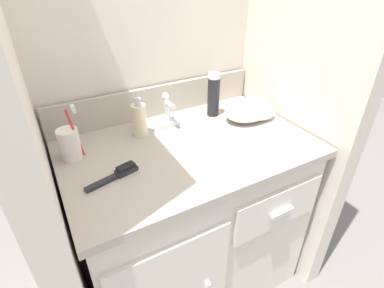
% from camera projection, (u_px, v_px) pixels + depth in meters
% --- Properties ---
extents(ground_plane, '(6.00, 6.00, 0.00)m').
position_uv_depth(ground_plane, '(189.00, 272.00, 1.51)').
color(ground_plane, slate).
extents(wall_back, '(1.09, 0.08, 2.20)m').
position_uv_depth(wall_back, '(146.00, 31.00, 1.18)').
color(wall_back, beige).
rests_on(wall_back, ground_plane).
extents(wall_left, '(0.08, 0.67, 2.20)m').
position_uv_depth(wall_left, '(2.00, 79.00, 0.72)').
color(wall_left, beige).
rests_on(wall_left, ground_plane).
extents(wall_right, '(0.08, 0.67, 2.20)m').
position_uv_depth(wall_right, '(305.00, 34.00, 1.13)').
color(wall_right, beige).
rests_on(wall_right, ground_plane).
extents(vanity, '(0.91, 0.60, 0.76)m').
position_uv_depth(vanity, '(189.00, 216.00, 1.30)').
color(vanity, silver).
rests_on(vanity, ground_plane).
extents(backsplash, '(0.91, 0.02, 0.13)m').
position_uv_depth(backsplash, '(157.00, 101.00, 1.28)').
color(backsplash, '#B2A899').
rests_on(backsplash, vanity).
extents(sink_faucet, '(0.09, 0.09, 0.14)m').
position_uv_depth(sink_faucet, '(168.00, 115.00, 1.21)').
color(sink_faucet, silver).
rests_on(sink_faucet, vanity).
extents(toothbrush_cup, '(0.08, 0.07, 0.20)m').
position_uv_depth(toothbrush_cup, '(70.00, 143.00, 1.01)').
color(toothbrush_cup, white).
rests_on(toothbrush_cup, vanity).
extents(soap_dispenser, '(0.06, 0.06, 0.16)m').
position_uv_depth(soap_dispenser, '(139.00, 120.00, 1.13)').
color(soap_dispenser, beige).
rests_on(soap_dispenser, vanity).
extents(shaving_cream_can, '(0.05, 0.05, 0.19)m').
position_uv_depth(shaving_cream_can, '(213.00, 95.00, 1.27)').
color(shaving_cream_can, black).
rests_on(shaving_cream_can, vanity).
extents(hairbrush, '(0.18, 0.07, 0.03)m').
position_uv_depth(hairbrush, '(119.00, 173.00, 0.95)').
color(hairbrush, '#232328').
rests_on(hairbrush, vanity).
extents(hand_towel, '(0.23, 0.15, 0.09)m').
position_uv_depth(hand_towel, '(252.00, 110.00, 1.26)').
color(hand_towel, white).
rests_on(hand_towel, vanity).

